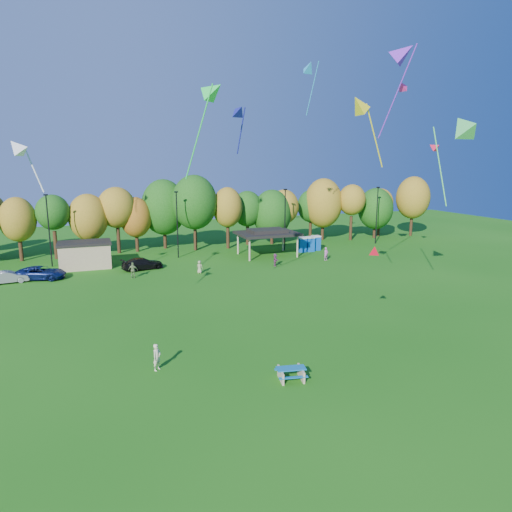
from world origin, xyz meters
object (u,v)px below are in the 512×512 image
object	(u,v)px
kite_flyer	(157,357)
car_b	(9,277)
car_d	(143,264)
porta_potties	(309,244)
car_c	(41,273)
picnic_table	(291,373)

from	to	relation	value
kite_flyer	car_b	size ratio (longest dim) A/B	0.43
kite_flyer	car_b	world-z (taller)	kite_flyer
kite_flyer	car_d	xyz separation A→B (m)	(2.33, 28.53, -0.14)
car_b	car_d	xyz separation A→B (m)	(14.44, 1.51, 0.06)
car_d	porta_potties	bearing A→B (deg)	-94.45
kite_flyer	car_b	distance (m)	29.60
car_b	porta_potties	bearing A→B (deg)	-90.17
porta_potties	car_c	bearing A→B (deg)	-172.84
picnic_table	car_c	world-z (taller)	car_c
kite_flyer	car_c	world-z (taller)	kite_flyer
picnic_table	kite_flyer	distance (m)	8.50
picnic_table	car_d	distance (m)	33.03
picnic_table	car_b	xyz separation A→B (m)	(-19.53, 31.12, 0.22)
car_d	car_c	bearing A→B (deg)	82.21
car_c	picnic_table	bearing A→B (deg)	-137.17
picnic_table	car_b	size ratio (longest dim) A/B	0.49
porta_potties	car_b	size ratio (longest dim) A/B	0.93
kite_flyer	car_b	bearing A→B (deg)	72.05
picnic_table	car_d	size ratio (longest dim) A/B	0.40
picnic_table	car_c	bearing A→B (deg)	127.60
picnic_table	car_d	bearing A→B (deg)	109.10
kite_flyer	car_d	world-z (taller)	kite_flyer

